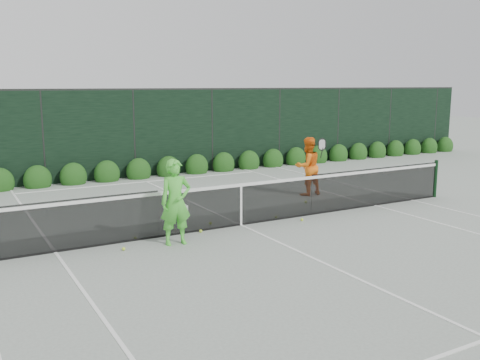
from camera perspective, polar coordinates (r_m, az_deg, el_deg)
ground at (r=12.32m, az=0.10°, el=-4.85°), size 80.00×80.00×0.00m
tennis_net at (r=12.18m, az=0.00°, el=-2.46°), size 12.90×0.10×1.07m
player_woman at (r=10.79m, az=-6.87°, el=-2.36°), size 0.68×0.47×1.74m
player_man at (r=15.63m, az=7.23°, el=1.46°), size 0.92×0.66×1.70m
court_lines at (r=12.32m, az=0.10°, el=-4.83°), size 11.03×23.83×0.01m
windscreen_fence at (r=9.78m, az=7.95°, el=0.18°), size 32.00×21.07×3.06m
hedge_row at (r=18.70m, az=-10.76°, el=0.89°), size 31.66×0.65×0.94m
tennis_balls at (r=12.28m, az=-1.25°, el=-4.74°), size 5.68×1.74×0.07m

